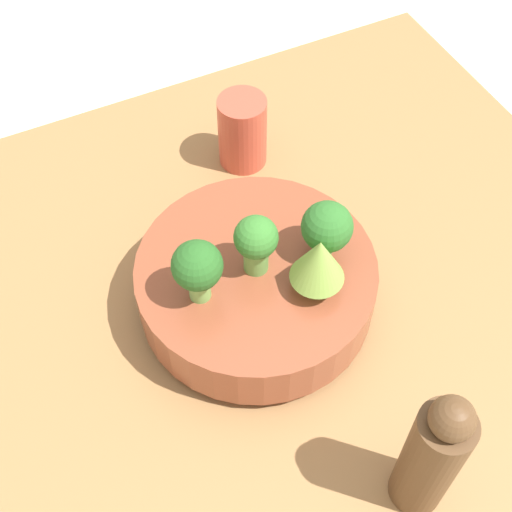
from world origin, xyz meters
TOP-DOWN VIEW (x-y plane):
  - ground_plane at (0.00, 0.00)m, footprint 6.00×6.00m
  - table at (0.00, 0.00)m, footprint 1.02×0.85m
  - bowl at (-0.03, -0.02)m, footprint 0.27×0.27m
  - broccoli_floret_right at (0.04, -0.01)m, footprint 0.05×0.05m
  - broccoli_floret_center at (-0.03, -0.02)m, footprint 0.05×0.05m
  - romanesco_piece_far at (-0.08, 0.03)m, footprint 0.06×0.06m
  - broccoli_floret_left at (-0.11, -0.01)m, footprint 0.06×0.06m
  - cup at (-0.12, -0.24)m, footprint 0.06×0.06m
  - pepper_mill at (-0.08, 0.24)m, footprint 0.05×0.05m

SIDE VIEW (x-z plane):
  - ground_plane at x=0.00m, z-range 0.00..0.00m
  - table at x=0.00m, z-range 0.00..0.03m
  - bowl at x=-0.03m, z-range 0.04..0.12m
  - cup at x=-0.12m, z-range 0.03..0.14m
  - pepper_mill at x=-0.08m, z-range 0.03..0.22m
  - broccoli_floret_left at x=-0.11m, z-range 0.12..0.19m
  - broccoli_floret_center at x=-0.03m, z-range 0.12..0.19m
  - romanesco_piece_far at x=-0.08m, z-range 0.12..0.20m
  - broccoli_floret_right at x=0.04m, z-range 0.12..0.20m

